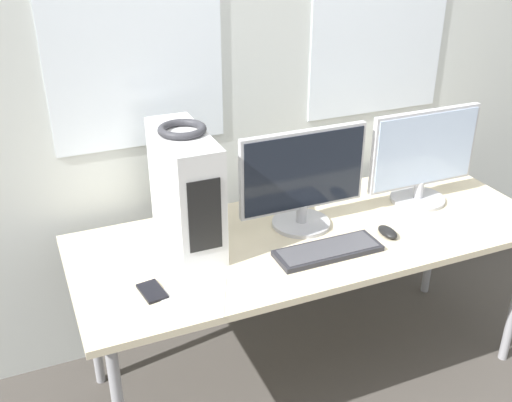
{
  "coord_description": "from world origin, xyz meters",
  "views": [
    {
      "loc": [
        -1.02,
        -1.45,
        1.9
      ],
      "look_at": [
        -0.25,
        0.37,
        0.9
      ],
      "focal_mm": 42.0,
      "sensor_mm": 36.0,
      "label": 1
    }
  ],
  "objects_px": {
    "monitor_main": "(303,179)",
    "headphones": "(182,129)",
    "cell_phone": "(152,291)",
    "pc_tower": "(186,190)",
    "keyboard": "(328,251)",
    "monitor_right_near": "(423,156)",
    "mouse": "(388,232)"
  },
  "relations": [
    {
      "from": "mouse",
      "to": "cell_phone",
      "type": "distance_m",
      "value": 0.95
    },
    {
      "from": "pc_tower",
      "to": "monitor_right_near",
      "type": "height_order",
      "value": "pc_tower"
    },
    {
      "from": "monitor_main",
      "to": "monitor_right_near",
      "type": "bearing_deg",
      "value": -0.23
    },
    {
      "from": "monitor_main",
      "to": "mouse",
      "type": "distance_m",
      "value": 0.4
    },
    {
      "from": "pc_tower",
      "to": "monitor_main",
      "type": "distance_m",
      "value": 0.47
    },
    {
      "from": "keyboard",
      "to": "mouse",
      "type": "xyz_separation_m",
      "value": [
        0.28,
        0.02,
        0.0
      ]
    },
    {
      "from": "headphones",
      "to": "cell_phone",
      "type": "relative_size",
      "value": 1.34
    },
    {
      "from": "headphones",
      "to": "mouse",
      "type": "relative_size",
      "value": 1.66
    },
    {
      "from": "monitor_main",
      "to": "keyboard",
      "type": "bearing_deg",
      "value": -91.6
    },
    {
      "from": "monitor_main",
      "to": "cell_phone",
      "type": "height_order",
      "value": "monitor_main"
    },
    {
      "from": "pc_tower",
      "to": "monitor_right_near",
      "type": "distance_m",
      "value": 1.04
    },
    {
      "from": "headphones",
      "to": "monitor_right_near",
      "type": "bearing_deg",
      "value": -2.99
    },
    {
      "from": "pc_tower",
      "to": "monitor_main",
      "type": "relative_size",
      "value": 0.84
    },
    {
      "from": "monitor_right_near",
      "to": "mouse",
      "type": "distance_m",
      "value": 0.41
    },
    {
      "from": "pc_tower",
      "to": "keyboard",
      "type": "height_order",
      "value": "pc_tower"
    },
    {
      "from": "monitor_main",
      "to": "headphones",
      "type": "bearing_deg",
      "value": 173.63
    },
    {
      "from": "monitor_main",
      "to": "mouse",
      "type": "height_order",
      "value": "monitor_main"
    },
    {
      "from": "keyboard",
      "to": "cell_phone",
      "type": "relative_size",
      "value": 3.14
    },
    {
      "from": "pc_tower",
      "to": "monitor_main",
      "type": "height_order",
      "value": "pc_tower"
    },
    {
      "from": "keyboard",
      "to": "cell_phone",
      "type": "height_order",
      "value": "keyboard"
    },
    {
      "from": "pc_tower",
      "to": "monitor_right_near",
      "type": "xyz_separation_m",
      "value": [
        1.04,
        -0.05,
        -0.01
      ]
    },
    {
      "from": "monitor_main",
      "to": "cell_phone",
      "type": "bearing_deg",
      "value": -161.72
    },
    {
      "from": "cell_phone",
      "to": "pc_tower",
      "type": "bearing_deg",
      "value": 43.78
    },
    {
      "from": "keyboard",
      "to": "mouse",
      "type": "distance_m",
      "value": 0.28
    },
    {
      "from": "mouse",
      "to": "monitor_right_near",
      "type": "bearing_deg",
      "value": 34.85
    },
    {
      "from": "monitor_right_near",
      "to": "monitor_main",
      "type": "bearing_deg",
      "value": 179.77
    },
    {
      "from": "headphones",
      "to": "keyboard",
      "type": "distance_m",
      "value": 0.7
    },
    {
      "from": "monitor_main",
      "to": "keyboard",
      "type": "height_order",
      "value": "monitor_main"
    },
    {
      "from": "cell_phone",
      "to": "monitor_main",
      "type": "bearing_deg",
      "value": 10.03
    },
    {
      "from": "mouse",
      "to": "keyboard",
      "type": "bearing_deg",
      "value": -175.04
    },
    {
      "from": "monitor_right_near",
      "to": "mouse",
      "type": "relative_size",
      "value": 4.88
    },
    {
      "from": "headphones",
      "to": "keyboard",
      "type": "xyz_separation_m",
      "value": [
        0.46,
        -0.29,
        -0.45
      ]
    }
  ]
}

